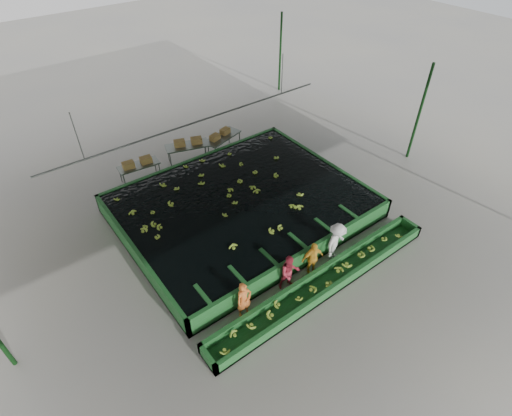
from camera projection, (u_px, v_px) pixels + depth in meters
ground at (263, 232)px, 16.76m from camera, size 80.00×80.00×0.00m
shed_roof at (265, 126)px, 13.53m from camera, size 20.00×22.00×0.04m
shed_posts at (264, 185)px, 15.15m from camera, size 20.00×22.00×5.00m
flotation_tank at (242, 206)px, 17.38m from camera, size 10.00×8.00×0.90m
tank_water at (242, 199)px, 17.13m from camera, size 9.70×7.70×0.00m
sorting_trough at (324, 282)px, 14.41m from camera, size 10.00×1.00×0.50m
cableway_rail at (196, 122)px, 17.87m from camera, size 0.08×0.08×14.00m
rail_hanger_left at (77, 137)px, 14.92m from camera, size 0.04×0.04×2.00m
rail_hanger_right at (282, 74)px, 19.52m from camera, size 0.04×0.04×2.00m
worker_a at (244, 300)px, 13.19m from camera, size 0.56×0.38×1.52m
worker_b at (290, 272)px, 14.11m from camera, size 0.89×0.79×1.50m
worker_c at (312, 258)px, 14.61m from camera, size 0.94×0.57×1.50m
worker_d at (336, 242)px, 15.10m from camera, size 1.25×0.93×1.73m
packing_table_left at (140, 172)px, 19.34m from camera, size 2.00×0.95×0.88m
packing_table_mid at (188, 153)px, 20.53m from camera, size 2.35×1.49×0.99m
packing_table_right at (223, 144)px, 21.21m from camera, size 2.31×1.43×0.98m
box_stack_left at (138, 165)px, 19.03m from camera, size 1.43×0.54×0.30m
box_stack_mid at (188, 144)px, 20.25m from camera, size 1.45×0.83×0.30m
box_stack_right at (220, 136)px, 20.88m from camera, size 1.36×0.71×0.28m
floating_bananas at (231, 190)px, 17.61m from camera, size 8.72×5.94×0.12m
trough_bananas at (325, 280)px, 14.31m from camera, size 9.52×0.63×0.13m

